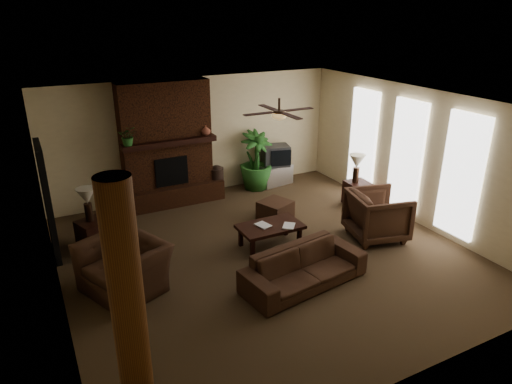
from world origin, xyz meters
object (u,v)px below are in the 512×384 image
ottoman (275,210)px  side_table_right (357,193)px  floor_vase (217,179)px  armchair_left (123,259)px  side_table_left (94,234)px  armchair_right (378,213)px  tv_stand (275,174)px  log_column (127,303)px  floor_plant (256,173)px  sofa (304,262)px  lamp_right (357,163)px  coffee_table (270,228)px  lamp_left (87,198)px

ottoman → side_table_right: 2.07m
floor_vase → ottoman: bearing=-71.6°
armchair_left → side_table_left: 1.71m
armchair_right → side_table_right: bearing=-12.1°
armchair_left → armchair_right: armchair_left is taller
armchair_left → ottoman: armchair_left is taller
armchair_right → tv_stand: (-0.31, 3.55, -0.28)m
armchair_left → tv_stand: 5.48m
log_column → ottoman: bearing=43.5°
tv_stand → side_table_left: (-4.72, -1.43, 0.03)m
floor_plant → sofa: bearing=-107.0°
sofa → ottoman: size_ratio=3.53×
floor_plant → lamp_right: 2.57m
floor_plant → side_table_right: floor_plant is taller
lamp_right → side_table_left: bearing=174.0°
armchair_right → tv_stand: armchair_right is taller
floor_plant → lamp_right: (1.54, -1.97, 0.59)m
armchair_left → lamp_right: size_ratio=1.93×
armchair_right → floor_vase: (-1.94, 3.47, -0.09)m
sofa → armchair_left: 2.89m
tv_stand → side_table_right: bearing=-72.4°
tv_stand → lamp_right: 2.37m
ottoman → side_table_right: size_ratio=1.09×
armchair_left → side_table_left: bearing=164.3°
log_column → armchair_left: 2.62m
log_column → floor_vase: bearing=59.2°
ottoman → sofa: bearing=-109.0°
sofa → side_table_left: 4.05m
coffee_table → lamp_right: 2.89m
sofa → armchair_right: bearing=10.9°
armchair_left → lamp_left: 1.79m
sofa → side_table_left: bearing=126.5°
armchair_right → coffee_table: bearing=85.4°
floor_plant → tv_stand: bearing=6.0°
armchair_right → lamp_right: (0.66, 1.52, 0.48)m
floor_vase → lamp_right: size_ratio=1.18×
armchair_right → floor_plant: size_ratio=0.72×
log_column → tv_stand: 7.50m
ottoman → tv_stand: size_ratio=0.71×
ottoman → floor_plant: (0.46, 1.82, 0.21)m
tv_stand → floor_plant: floor_plant is taller
sofa → lamp_right: lamp_right is taller
floor_plant → side_table_left: floor_plant is taller
armchair_right → side_table_right: armchair_right is taller
armchair_left → side_table_right: 5.62m
log_column → floor_vase: size_ratio=3.64×
sofa → side_table_right: (2.89, 2.24, -0.14)m
lamp_left → tv_stand: bearing=16.3°
lamp_right → coffee_table: bearing=-162.3°
coffee_table → armchair_right: bearing=-18.1°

